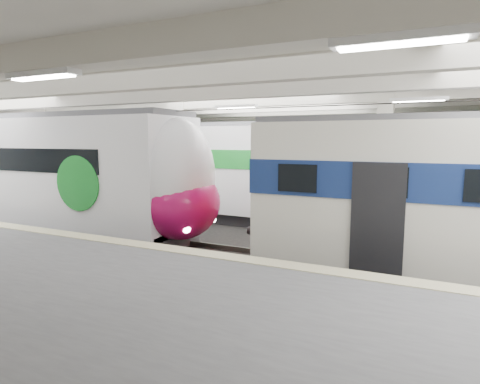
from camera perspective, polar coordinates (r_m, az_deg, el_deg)
The scene contains 3 objects.
station_hall at distance 11.43m, azimuth -8.76°, elevation 4.73°, with size 36.00×24.00×5.75m.
modern_emu at distance 17.23m, azimuth -23.89°, elevation 2.04°, with size 14.85×3.06×4.74m.
far_train at distance 18.84m, azimuth -1.93°, elevation 3.13°, with size 14.28×3.38×4.52m.
Camera 1 is at (6.40, -11.19, 3.79)m, focal length 30.00 mm.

